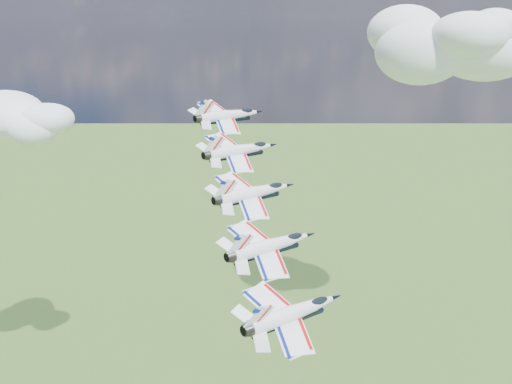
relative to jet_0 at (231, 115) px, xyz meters
The scene contains 7 objects.
cloud_left 129.86m from the jet_0, 161.11° to the left, with size 47.84×37.59×18.80m, color white.
cloud_far 168.84m from the jet_0, 91.92° to the left, with size 60.91×47.86×23.93m, color white.
jet_0 is the anchor object (origin of this frame).
jet_1 11.14m from the jet_0, 46.15° to the right, with size 9.64×14.28×4.26m, color silver, non-canonical shape.
jet_2 22.27m from the jet_0, 46.15° to the right, with size 9.64×14.28×4.26m, color white, non-canonical shape.
jet_3 33.41m from the jet_0, 46.15° to the right, with size 9.64×14.28×4.26m, color silver, non-canonical shape.
jet_4 44.54m from the jet_0, 46.15° to the right, with size 9.64×14.28×4.26m, color white, non-canonical shape.
Camera 1 is at (50.65, -78.56, 180.31)m, focal length 40.00 mm.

